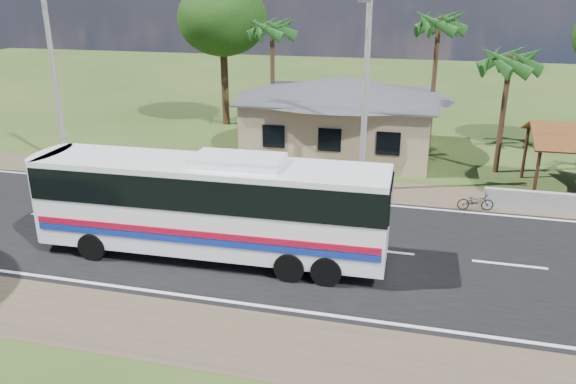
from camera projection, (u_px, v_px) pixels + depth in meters
name	position (u px, v px, depth m)	size (l,w,h in m)	color
ground	(262.00, 239.00, 21.59)	(120.00, 120.00, 0.00)	#284017
road	(262.00, 239.00, 21.59)	(120.00, 16.00, 0.03)	black
house	(342.00, 107.00, 32.30)	(12.40, 10.00, 5.00)	tan
concrete_barrier	(570.00, 204.00, 23.80)	(7.00, 0.30, 0.90)	#9E9E99
utility_poles	(359.00, 67.00, 24.91)	(32.80, 2.22, 11.00)	#9E9E99
palm_near	(510.00, 61.00, 27.48)	(2.80, 2.80, 6.70)	#47301E
palm_mid	(439.00, 24.00, 31.89)	(2.80, 2.80, 8.20)	#47301E
palm_far	(272.00, 29.00, 34.80)	(2.80, 2.80, 7.70)	#47301E
tree_behind_house	(222.00, 19.00, 37.38)	(6.00, 6.00, 9.61)	#47301E
coach_bus	(211.00, 199.00, 19.46)	(12.35, 2.92, 3.81)	white
motorcycle	(475.00, 201.00, 24.23)	(0.54, 1.54, 0.81)	black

